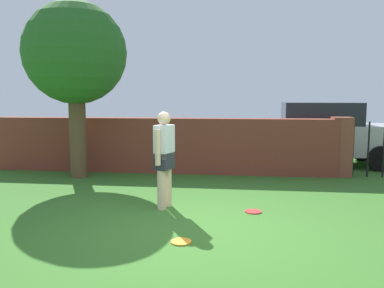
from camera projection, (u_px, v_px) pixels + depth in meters
The scene contains 7 objects.
ground_plane at pixel (201, 232), 5.47m from camera, with size 40.00×40.00×0.00m, color #336623.
brick_wall at pixel (159, 145), 9.90m from camera, with size 8.53×0.50×1.35m, color brown.
tree at pixel (75, 55), 9.01m from camera, with size 2.32×2.32×4.03m.
person at pixel (164, 155), 6.62m from camera, with size 0.31×0.52×1.62m.
car at pixel (320, 134), 11.00m from camera, with size 4.22×1.96×1.72m.
frisbee_orange at pixel (181, 242), 5.10m from camera, with size 0.27×0.27×0.02m, color orange.
frisbee_red at pixel (253, 212), 6.45m from camera, with size 0.27×0.27×0.02m, color red.
Camera 1 is at (0.56, -5.27, 1.84)m, focal length 37.19 mm.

